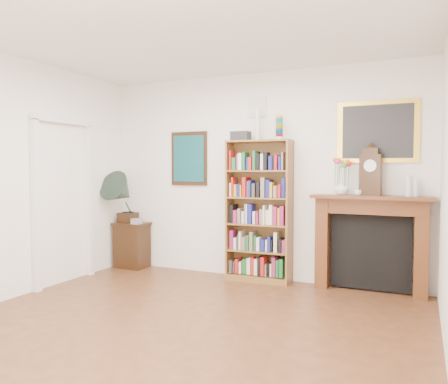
% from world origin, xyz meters
% --- Properties ---
extents(room, '(4.51, 5.01, 2.81)m').
position_xyz_m(room, '(0.00, 0.00, 1.40)').
color(room, '#4B2B16').
rests_on(room, ground).
extents(door_casing, '(0.08, 1.02, 2.17)m').
position_xyz_m(door_casing, '(-2.21, 1.20, 1.26)').
color(door_casing, white).
rests_on(door_casing, left_wall).
extents(teal_poster, '(0.58, 0.04, 0.78)m').
position_xyz_m(teal_poster, '(-1.05, 2.48, 1.65)').
color(teal_poster, black).
rests_on(teal_poster, back_wall).
extents(small_picture, '(0.26, 0.04, 0.30)m').
position_xyz_m(small_picture, '(0.00, 2.48, 2.35)').
color(small_picture, white).
rests_on(small_picture, back_wall).
extents(gilt_painting, '(0.95, 0.04, 0.75)m').
position_xyz_m(gilt_painting, '(1.55, 2.48, 1.95)').
color(gilt_painting, gold).
rests_on(gilt_painting, back_wall).
extents(bookshelf, '(0.87, 0.33, 2.16)m').
position_xyz_m(bookshelf, '(0.09, 2.32, 1.05)').
color(bookshelf, brown).
rests_on(bookshelf, floor).
extents(side_cabinet, '(0.51, 0.37, 0.69)m').
position_xyz_m(side_cabinet, '(-1.95, 2.30, 0.34)').
color(side_cabinet, black).
rests_on(side_cabinet, floor).
extents(fireplace, '(1.41, 0.37, 1.18)m').
position_xyz_m(fireplace, '(1.50, 2.40, 0.70)').
color(fireplace, '#4A2611').
rests_on(fireplace, floor).
extents(gramophone, '(0.50, 0.62, 0.79)m').
position_xyz_m(gramophone, '(-2.03, 2.18, 1.13)').
color(gramophone, black).
rests_on(gramophone, side_cabinet).
extents(cd_stack, '(0.13, 0.13, 0.08)m').
position_xyz_m(cd_stack, '(-1.77, 2.18, 0.73)').
color(cd_stack, '#AAA9B5').
rests_on(cd_stack, side_cabinet).
extents(mantel_clock, '(0.26, 0.16, 0.57)m').
position_xyz_m(mantel_clock, '(1.50, 2.34, 1.45)').
color(mantel_clock, black).
rests_on(mantel_clock, fireplace).
extents(flower_vase, '(0.21, 0.21, 0.17)m').
position_xyz_m(flower_vase, '(1.16, 2.33, 1.27)').
color(flower_vase, white).
rests_on(flower_vase, fireplace).
extents(teacup, '(0.11, 0.11, 0.07)m').
position_xyz_m(teacup, '(1.36, 2.30, 1.21)').
color(teacup, silver).
rests_on(teacup, fireplace).
extents(bottle_left, '(0.07, 0.07, 0.24)m').
position_xyz_m(bottle_left, '(1.91, 2.35, 1.30)').
color(bottle_left, silver).
rests_on(bottle_left, fireplace).
extents(bottle_right, '(0.06, 0.06, 0.20)m').
position_xyz_m(bottle_right, '(1.99, 2.37, 1.28)').
color(bottle_right, silver).
rests_on(bottle_right, fireplace).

